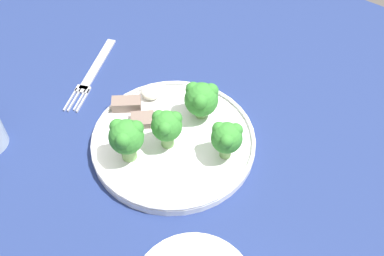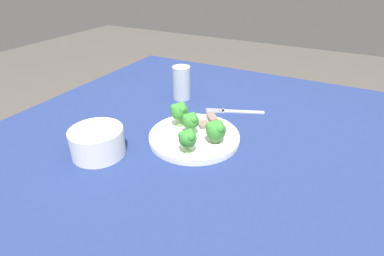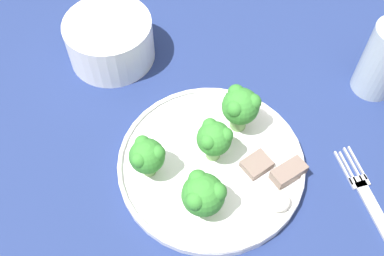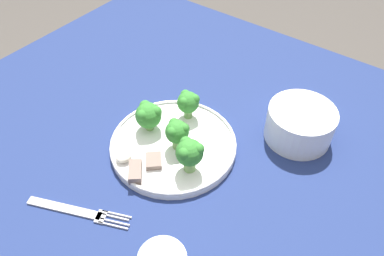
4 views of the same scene
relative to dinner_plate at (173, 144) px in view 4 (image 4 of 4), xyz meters
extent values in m
cube|color=navy|center=(0.06, 0.02, -0.02)|extent=(1.12, 1.10, 0.03)
cylinder|color=brown|center=(-0.44, -0.47, -0.38)|extent=(0.06, 0.06, 0.68)
cylinder|color=white|center=(0.00, 0.00, 0.00)|extent=(0.24, 0.24, 0.01)
torus|color=white|center=(0.00, 0.00, 0.01)|extent=(0.24, 0.24, 0.01)
cube|color=#B2B2B7|center=(0.22, -0.06, -0.01)|extent=(0.06, 0.13, 0.00)
cube|color=#B2B2B7|center=(0.19, 0.00, -0.01)|extent=(0.03, 0.02, 0.00)
cube|color=#B2B2B7|center=(0.19, 0.03, -0.01)|extent=(0.02, 0.05, 0.00)
cube|color=#B2B2B7|center=(0.19, 0.03, -0.01)|extent=(0.02, 0.05, 0.00)
cube|color=#B2B2B7|center=(0.18, 0.02, -0.01)|extent=(0.02, 0.05, 0.00)
cube|color=#B2B2B7|center=(0.17, 0.02, -0.01)|extent=(0.02, 0.05, 0.00)
cylinder|color=white|center=(-0.17, 0.18, 0.03)|extent=(0.13, 0.13, 0.07)
cylinder|color=silver|center=(-0.17, 0.18, 0.02)|extent=(0.11, 0.11, 0.05)
cylinder|color=#709E56|center=(0.00, -0.06, 0.01)|extent=(0.02, 0.02, 0.02)
sphere|color=#337F2D|center=(0.00, -0.06, 0.04)|extent=(0.05, 0.05, 0.05)
sphere|color=#337F2D|center=(0.01, -0.06, 0.05)|extent=(0.02, 0.02, 0.02)
sphere|color=#337F2D|center=(-0.01, -0.05, 0.05)|extent=(0.02, 0.02, 0.02)
sphere|color=#337F2D|center=(-0.01, -0.08, 0.05)|extent=(0.02, 0.02, 0.02)
cylinder|color=#709E56|center=(0.00, 0.01, 0.02)|extent=(0.02, 0.02, 0.03)
sphere|color=#337F2D|center=(0.00, 0.01, 0.04)|extent=(0.04, 0.04, 0.04)
sphere|color=#337F2D|center=(0.01, 0.01, 0.05)|extent=(0.02, 0.02, 0.02)
sphere|color=#337F2D|center=(-0.01, 0.02, 0.05)|extent=(0.02, 0.02, 0.02)
sphere|color=#337F2D|center=(-0.01, 0.00, 0.05)|extent=(0.02, 0.02, 0.02)
cylinder|color=#709E56|center=(-0.08, -0.02, 0.01)|extent=(0.02, 0.02, 0.02)
sphere|color=#337F2D|center=(-0.08, -0.02, 0.04)|extent=(0.04, 0.04, 0.04)
sphere|color=#337F2D|center=(-0.06, -0.02, 0.05)|extent=(0.02, 0.02, 0.02)
sphere|color=#337F2D|center=(-0.08, -0.01, 0.05)|extent=(0.02, 0.02, 0.02)
sphere|color=#337F2D|center=(-0.08, -0.03, 0.05)|extent=(0.02, 0.02, 0.02)
cylinder|color=#709E56|center=(0.03, 0.06, 0.02)|extent=(0.02, 0.02, 0.03)
sphere|color=#337F2D|center=(0.03, 0.06, 0.05)|extent=(0.05, 0.05, 0.05)
sphere|color=#337F2D|center=(0.05, 0.06, 0.06)|extent=(0.02, 0.02, 0.02)
sphere|color=#337F2D|center=(0.02, 0.07, 0.06)|extent=(0.02, 0.02, 0.02)
sphere|color=#337F2D|center=(0.02, 0.05, 0.06)|extent=(0.02, 0.02, 0.02)
cube|color=#756056|center=(0.05, 0.00, 0.01)|extent=(0.05, 0.04, 0.01)
cube|color=#756056|center=(0.10, -0.01, 0.01)|extent=(0.05, 0.05, 0.02)
ellipsoid|color=silver|center=(0.09, -0.05, 0.01)|extent=(0.03, 0.03, 0.02)
camera|label=1|loc=(-0.27, 0.32, 0.52)|focal=42.00mm
camera|label=2|loc=(-0.61, -0.31, 0.41)|focal=28.00mm
camera|label=3|loc=(0.01, -0.29, 0.51)|focal=42.00mm
camera|label=4|loc=(0.37, 0.32, 0.54)|focal=35.00mm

